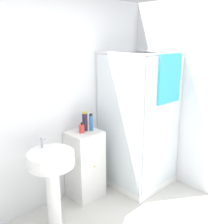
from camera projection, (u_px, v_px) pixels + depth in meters
The scene contains 7 objects.
wall_back at pixel (37, 107), 2.98m from camera, with size 6.40×0.06×2.50m, color silver.
shower_enclosure at pixel (140, 149), 3.62m from camera, with size 0.82×0.85×1.85m.
vanity_cabinet at pixel (85, 164), 3.37m from camera, with size 0.40×0.39×0.89m.
sink at pixel (52, 171), 2.77m from camera, with size 0.49×0.49×1.00m.
soap_dispenser at pixel (82, 128), 3.20m from camera, with size 0.07×0.07×0.14m.
shampoo_bottle_tall_black at pixel (85, 121), 3.26m from camera, with size 0.07×0.07×0.25m.
shampoo_bottle_blue at pixel (91, 122), 3.27m from camera, with size 0.05×0.05×0.22m.
Camera 1 is at (-1.38, -0.98, 2.00)m, focal length 42.00 mm.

